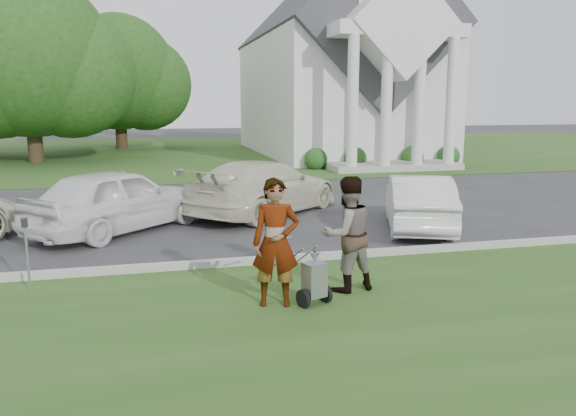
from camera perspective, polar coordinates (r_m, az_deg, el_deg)
name	(u,v)px	position (r m, az deg, el deg)	size (l,w,h in m)	color
ground	(272,272)	(10.57, -1.61, -6.51)	(120.00, 120.00, 0.00)	#333335
grass_strip	(319,335)	(7.84, 3.14, -12.79)	(80.00, 7.00, 0.01)	#27501B
church_lawn	(184,151)	(37.06, -10.47, 5.68)	(80.00, 30.00, 0.01)	#27501B
curb	(266,260)	(11.06, -2.21, -5.32)	(80.00, 0.18, 0.15)	#9E9E93
church	(337,54)	(34.92, 5.04, 15.27)	(9.19, 19.00, 24.10)	white
tree_left	(28,63)	(32.46, -24.88, 13.23)	(10.63, 8.40, 9.71)	#332316
tree_back	(118,78)	(39.94, -16.86, 12.54)	(9.61, 7.60, 8.89)	#332316
striping_cart	(314,281)	(8.79, 2.65, -7.39)	(0.74, 1.07, 0.92)	black
person_left	(276,244)	(8.61, -1.26, -3.63)	(0.73, 0.48, 1.99)	#999999
person_right	(347,235)	(9.35, 6.02, -2.73)	(0.94, 0.73, 1.93)	#999999
parking_meter_near	(26,245)	(10.25, -25.04, -3.39)	(0.09, 0.08, 1.28)	#919399
car_b	(118,200)	(14.26, -16.92, 0.82)	(1.88, 4.66, 1.59)	white
car_c	(264,187)	(15.88, -2.41, 2.13)	(2.14, 5.26, 1.53)	beige
car_d	(418,202)	(14.34, 13.10, 0.60)	(1.44, 4.14, 1.36)	silver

